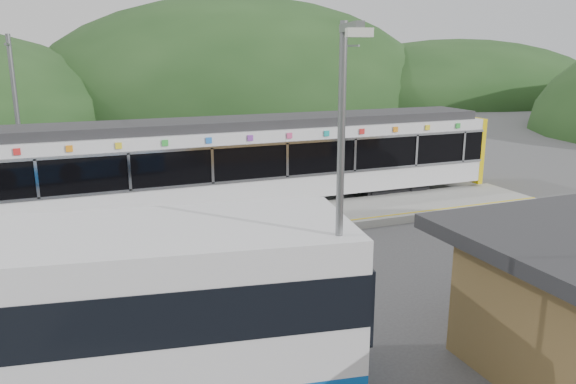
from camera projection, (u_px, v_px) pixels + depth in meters
name	position (u px, v px, depth m)	size (l,w,h in m)	color
ground	(262.00, 261.00, 17.47)	(120.00, 120.00, 0.00)	#4C4C4F
hills	(356.00, 201.00, 24.47)	(146.00, 149.00, 26.00)	#1E3D19
platform	(232.00, 227.00, 20.40)	(26.00, 3.20, 0.30)	#9E9E99
yellow_line	(243.00, 233.00, 19.20)	(26.00, 0.10, 0.01)	yellow
train	(263.00, 158.00, 23.15)	(20.44, 3.01, 3.74)	black
catenary_mast_west	(18.00, 123.00, 21.75)	(0.18, 1.80, 7.00)	slate
catenary_mast_east	(340.00, 110.00, 26.82)	(0.18, 1.80, 7.00)	slate
lamp_post	(344.00, 201.00, 8.92)	(0.42, 1.21, 6.80)	slate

